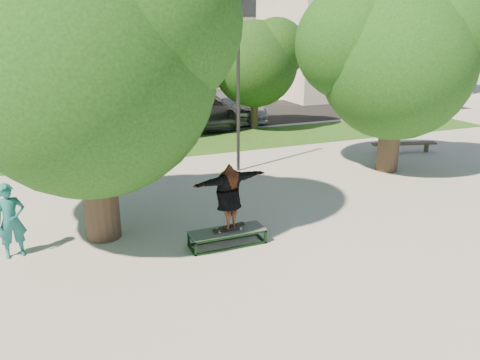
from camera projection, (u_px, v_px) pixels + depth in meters
name	position (u px, v px, depth m)	size (l,w,h in m)	color
ground	(274.00, 226.00, 12.24)	(120.00, 120.00, 0.00)	#9D9B91
grass_strip	(201.00, 143.00, 20.96)	(30.00, 4.00, 0.02)	#1F4012
asphalt_strip	(149.00, 120.00, 26.32)	(40.00, 8.00, 0.01)	black
tree_left	(82.00, 52.00, 10.29)	(6.96, 5.95, 7.12)	#38281E
tree_right	(394.00, 54.00, 15.80)	(6.24, 5.33, 6.51)	#38281E
bg_tree_left	(3.00, 60.00, 18.47)	(5.28, 4.51, 5.77)	#38281E
bg_tree_mid	(138.00, 49.00, 21.24)	(5.76, 4.92, 6.24)	#38281E
bg_tree_right	(253.00, 59.00, 22.93)	(5.04, 4.31, 5.43)	#38281E
lamppost	(238.00, 82.00, 16.02)	(0.25, 0.15, 6.11)	#2D2D30
side_building	(358.00, 40.00, 36.81)	(15.00, 10.00, 8.00)	beige
grind_box	(227.00, 237.00, 11.12)	(1.80, 0.60, 0.38)	black
skater_rig	(229.00, 196.00, 10.81)	(1.99, 0.91, 1.64)	white
bystander	(11.00, 221.00, 10.37)	(0.63, 0.41, 1.72)	#1B6667
bench	(404.00, 144.00, 19.31)	(2.71, 1.07, 0.42)	brown
car_silver_a	(17.00, 122.00, 21.52)	(1.88, 4.67, 1.59)	#B6B7BC
car_dark	(54.00, 123.00, 22.13)	(1.39, 4.00, 1.32)	black
car_grey	(205.00, 110.00, 24.78)	(2.58, 5.61, 1.56)	#59595E
car_silver_b	(232.00, 105.00, 26.32)	(2.22, 5.46, 1.58)	#B7B7BC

